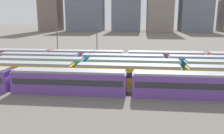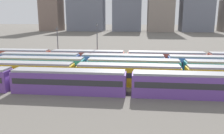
# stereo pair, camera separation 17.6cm
# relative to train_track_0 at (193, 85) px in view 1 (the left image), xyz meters

# --- Properties ---
(ground_plane) EXTENTS (600.00, 600.00, 0.00)m
(ground_plane) POSITION_rel_train_track_0_xyz_m (-27.77, 10.40, -1.90)
(ground_plane) COLOR #666059
(train_track_0) EXTENTS (93.60, 3.06, 3.75)m
(train_track_0) POSITION_rel_train_track_0_xyz_m (0.00, 0.00, 0.00)
(train_track_0) COLOR #6B429E
(train_track_0) RESTS_ON ground_plane
(train_track_3) EXTENTS (74.70, 3.06, 3.75)m
(train_track_3) POSITION_rel_train_track_0_xyz_m (-1.96, 15.60, 0.00)
(train_track_3) COLOR #4C70BC
(train_track_3) RESTS_ON ground_plane
(train_track_4) EXTENTS (112.50, 3.06, 3.75)m
(train_track_4) POSITION_rel_train_track_0_xyz_m (7.97, 20.80, 0.00)
(train_track_4) COLOR #BC4C38
(train_track_4) RESTS_ON ground_plane
(catenary_pole_1) EXTENTS (0.24, 3.20, 9.29)m
(catenary_pole_1) POSITION_rel_train_track_0_xyz_m (-28.88, 24.02, 3.28)
(catenary_pole_1) COLOR #4C4C51
(catenary_pole_1) RESTS_ON ground_plane
(catenary_pole_3) EXTENTS (0.24, 3.20, 10.22)m
(catenary_pole_3) POSITION_rel_train_track_0_xyz_m (-18.46, 24.09, 3.76)
(catenary_pole_3) COLOR #4C4C51
(catenary_pole_3) RESTS_ON ground_plane
(distant_building_1) EXTENTS (29.53, 16.67, 36.59)m
(distant_building_1) POSITION_rel_train_track_0_xyz_m (-50.13, 156.88, 16.39)
(distant_building_1) COLOR slate
(distant_building_1) RESTS_ON ground_plane
(distant_building_2) EXTENTS (22.80, 14.62, 34.52)m
(distant_building_2) POSITION_rel_train_track_0_xyz_m (-16.69, 156.88, 15.35)
(distant_building_2) COLOR slate
(distant_building_2) RESTS_ON ground_plane
(distant_building_3) EXTENTS (19.92, 20.39, 46.88)m
(distant_building_3) POSITION_rel_train_track_0_xyz_m (9.82, 156.88, 21.54)
(distant_building_3) COLOR gray
(distant_building_3) RESTS_ON ground_plane
(distant_building_4) EXTENTS (23.57, 18.53, 34.73)m
(distant_building_4) POSITION_rel_train_track_0_xyz_m (37.46, 156.88, 15.46)
(distant_building_4) COLOR slate
(distant_building_4) RESTS_ON ground_plane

